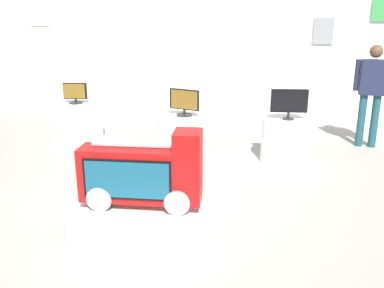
% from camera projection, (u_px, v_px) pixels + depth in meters
% --- Properties ---
extents(ground_plane, '(30.00, 30.00, 0.00)m').
position_uv_depth(ground_plane, '(150.00, 205.00, 4.92)').
color(ground_plane, gray).
extents(back_wall_display, '(12.82, 0.13, 2.84)m').
position_uv_depth(back_wall_display, '(235.00, 47.00, 8.79)').
color(back_wall_display, silver).
rests_on(back_wall_display, ground).
extents(main_display_pedestal, '(1.50, 1.50, 0.29)m').
position_uv_depth(main_display_pedestal, '(143.00, 219.00, 4.29)').
color(main_display_pedestal, white).
rests_on(main_display_pedestal, ground).
extents(novelty_firetruck_tv, '(1.21, 0.53, 0.78)m').
position_uv_depth(novelty_firetruck_tv, '(143.00, 176.00, 4.15)').
color(novelty_firetruck_tv, gray).
rests_on(novelty_firetruck_tv, main_display_pedestal).
extents(display_pedestal_left_rear, '(0.85, 0.85, 0.63)m').
position_uv_depth(display_pedestal_left_rear, '(78.00, 122.00, 7.34)').
color(display_pedestal_left_rear, white).
rests_on(display_pedestal_left_rear, ground).
extents(tv_on_left_rear, '(0.39, 0.22, 0.35)m').
position_uv_depth(tv_on_left_rear, '(75.00, 93.00, 7.19)').
color(tv_on_left_rear, black).
rests_on(tv_on_left_rear, display_pedestal_left_rear).
extents(display_pedestal_center_rear, '(0.83, 0.83, 0.63)m').
position_uv_depth(display_pedestal_center_rear, '(184.00, 136.00, 6.49)').
color(display_pedestal_center_rear, white).
rests_on(display_pedestal_center_rear, ground).
extents(tv_on_center_rear, '(0.47, 0.24, 0.40)m').
position_uv_depth(tv_on_center_rear, '(184.00, 102.00, 6.33)').
color(tv_on_center_rear, black).
rests_on(tv_on_center_rear, display_pedestal_center_rear).
extents(display_pedestal_right_rear, '(0.74, 0.74, 0.63)m').
position_uv_depth(display_pedestal_right_rear, '(287.00, 140.00, 6.28)').
color(display_pedestal_right_rear, white).
rests_on(display_pedestal_right_rear, ground).
extents(tv_on_right_rear, '(0.52, 0.16, 0.44)m').
position_uv_depth(tv_on_right_rear, '(289.00, 102.00, 6.10)').
color(tv_on_right_rear, black).
rests_on(tv_on_right_rear, display_pedestal_right_rear).
extents(shopper_browsing_near_truck, '(0.56, 0.20, 1.63)m').
position_uv_depth(shopper_browsing_near_truck, '(372.00, 88.00, 6.78)').
color(shopper_browsing_near_truck, '#194751').
rests_on(shopper_browsing_near_truck, ground).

